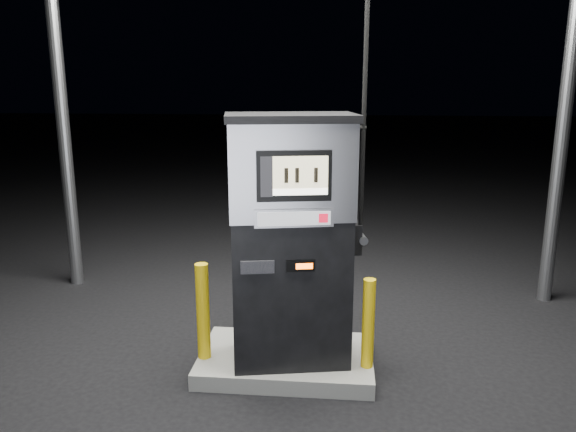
{
  "coord_description": "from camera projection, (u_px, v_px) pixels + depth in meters",
  "views": [
    {
      "loc": [
        0.48,
        -4.77,
        2.62
      ],
      "look_at": [
        0.02,
        0.0,
        1.47
      ],
      "focal_mm": 35.0,
      "sensor_mm": 36.0,
      "label": 1
    }
  ],
  "objects": [
    {
      "name": "ground",
      "position": [
        286.0,
        367.0,
        5.27
      ],
      "size": [
        80.0,
        80.0,
        0.0
      ],
      "primitive_type": "plane",
      "color": "black",
      "rests_on": "ground"
    },
    {
      "name": "bollard_left",
      "position": [
        203.0,
        311.0,
        5.06
      ],
      "size": [
        0.12,
        0.12,
        0.9
      ],
      "primitive_type": "cylinder",
      "rotation": [
        0.0,
        0.0,
        -0.01
      ],
      "color": "yellow",
      "rests_on": "pump_island"
    },
    {
      "name": "fuel_dispenser",
      "position": [
        291.0,
        239.0,
        4.88
      ],
      "size": [
        1.27,
        0.85,
        4.58
      ],
      "rotation": [
        0.0,
        0.0,
        0.19
      ],
      "color": "black",
      "rests_on": "pump_island"
    },
    {
      "name": "pump_island",
      "position": [
        286.0,
        360.0,
        5.25
      ],
      "size": [
        1.6,
        1.0,
        0.15
      ],
      "primitive_type": "cube",
      "color": "slate",
      "rests_on": "ground"
    },
    {
      "name": "bollard_right",
      "position": [
        368.0,
        324.0,
        4.9
      ],
      "size": [
        0.14,
        0.14,
        0.82
      ],
      "primitive_type": "cylinder",
      "rotation": [
        0.0,
        0.0,
        0.39
      ],
      "color": "yellow",
      "rests_on": "pump_island"
    }
  ]
}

